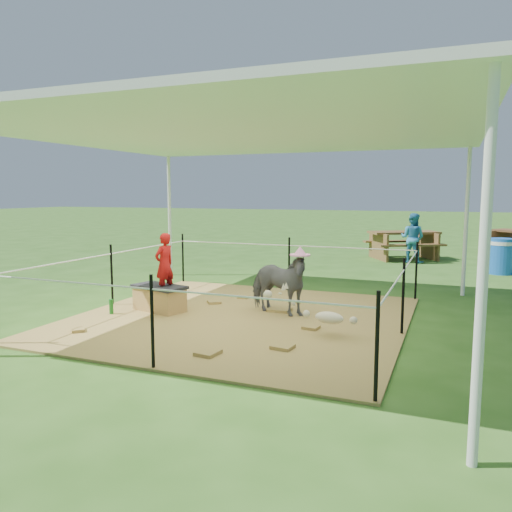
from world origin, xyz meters
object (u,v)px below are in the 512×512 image
at_px(distant_person, 412,238).
at_px(trash_barrel, 501,256).
at_px(foal, 329,315).
at_px(woman, 164,258).
at_px(pony, 277,284).
at_px(straw_bale, 160,299).
at_px(green_bottle, 111,307).
at_px(picnic_table_near, 403,245).

bearing_deg(distant_person, trash_barrel, 167.11).
height_order(foal, distant_person, distant_person).
distance_m(woman, pony, 1.74).
height_order(straw_bale, green_bottle, straw_bale).
relative_size(foal, picnic_table_near, 0.52).
bearing_deg(picnic_table_near, distant_person, -97.10).
xyz_separation_m(foal, picnic_table_near, (0.11, 8.18, 0.09)).
height_order(woman, trash_barrel, woman).
bearing_deg(pony, green_bottle, 128.12).
bearing_deg(trash_barrel, pony, -121.52).
bearing_deg(pony, picnic_table_near, 8.09).
relative_size(green_bottle, trash_barrel, 0.27).
height_order(foal, trash_barrel, trash_barrel).
height_order(straw_bale, woman, woman).
bearing_deg(foal, straw_bale, 180.00).
bearing_deg(woman, picnic_table_near, 175.66).
height_order(pony, trash_barrel, pony).
xyz_separation_m(pony, picnic_table_near, (1.09, 7.34, -0.11)).
bearing_deg(green_bottle, pony, 21.58).
distance_m(foal, picnic_table_near, 8.18).
bearing_deg(woman, straw_bale, -75.04).
height_order(green_bottle, distant_person, distant_person).
xyz_separation_m(straw_bale, foal, (2.72, -0.38, 0.09)).
bearing_deg(straw_bale, woman, 0.00).
distance_m(green_bottle, distant_person, 8.41).
bearing_deg(trash_barrel, straw_bale, -130.64).
relative_size(picnic_table_near, distant_person, 1.42).
xyz_separation_m(green_bottle, distant_person, (3.67, 7.56, 0.51)).
distance_m(pony, distant_person, 6.79).
relative_size(pony, trash_barrel, 1.35).
relative_size(straw_bale, green_bottle, 3.60).
relative_size(straw_bale, trash_barrel, 0.98).
xyz_separation_m(woman, distant_person, (3.02, 7.11, -0.20)).
height_order(picnic_table_near, distant_person, distant_person).
bearing_deg(green_bottle, distant_person, 64.10).
xyz_separation_m(green_bottle, picnic_table_near, (3.38, 8.25, 0.24)).
relative_size(trash_barrel, picnic_table_near, 0.44).
bearing_deg(woman, trash_barrel, 154.89).
bearing_deg(woman, green_bottle, -40.34).
bearing_deg(straw_bale, pony, 14.67).
bearing_deg(trash_barrel, distant_person, 150.35).
bearing_deg(trash_barrel, woman, -130.08).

